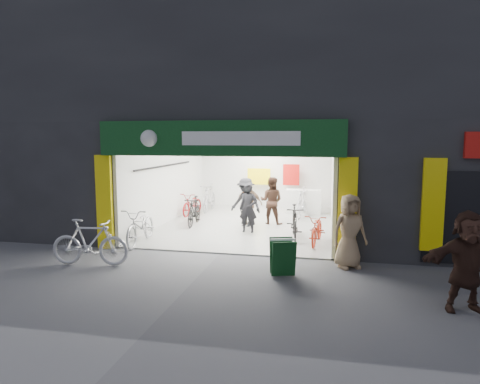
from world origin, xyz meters
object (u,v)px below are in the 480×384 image
(bike_left_front, at_px, (141,226))
(bike_right_front, at_px, (294,222))
(sandwich_board, at_px, (283,256))
(parked_bike, at_px, (90,242))
(pedestrian_near, at_px, (350,231))

(bike_left_front, relative_size, bike_right_front, 1.18)
(sandwich_board, bearing_deg, parked_bike, 165.54)
(parked_bike, bearing_deg, sandwich_board, -94.68)
(bike_right_front, distance_m, parked_bike, 5.93)
(bike_right_front, height_order, parked_bike, parked_bike)
(pedestrian_near, relative_size, sandwich_board, 2.15)
(pedestrian_near, bearing_deg, parked_bike, 162.65)
(bike_left_front, xyz_separation_m, pedestrian_near, (5.80, -1.11, 0.34))
(parked_bike, relative_size, sandwich_board, 2.31)
(parked_bike, xyz_separation_m, pedestrian_near, (6.10, 1.09, 0.31))
(parked_bike, bearing_deg, bike_left_front, -14.32)
(bike_left_front, distance_m, sandwich_board, 4.79)
(parked_bike, bearing_deg, bike_right_front, -57.46)
(bike_right_front, relative_size, sandwich_board, 2.11)
(pedestrian_near, bearing_deg, bike_right_front, 92.02)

